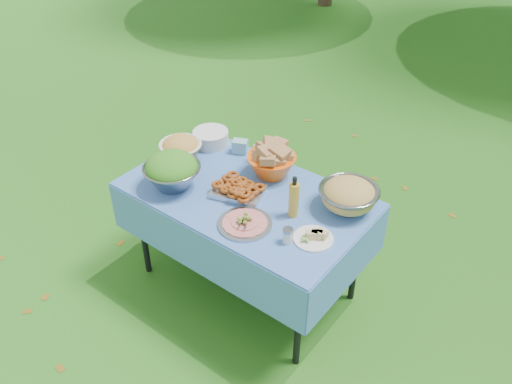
% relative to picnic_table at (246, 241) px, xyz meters
% --- Properties ---
extents(ground, '(80.00, 80.00, 0.00)m').
position_rel_picnic_table_xyz_m(ground, '(0.00, 0.00, -0.38)').
color(ground, '#123B0A').
rests_on(ground, ground).
extents(picnic_table, '(1.46, 0.86, 0.76)m').
position_rel_picnic_table_xyz_m(picnic_table, '(0.00, 0.00, 0.00)').
color(picnic_table, '#81C0F8').
rests_on(picnic_table, ground).
extents(salad_bowl, '(0.43, 0.43, 0.23)m').
position_rel_picnic_table_xyz_m(salad_bowl, '(-0.39, -0.21, 0.49)').
color(salad_bowl, gray).
rests_on(salad_bowl, picnic_table).
extents(pasta_bowl_white, '(0.33, 0.33, 0.15)m').
position_rel_picnic_table_xyz_m(pasta_bowl_white, '(-0.58, 0.06, 0.46)').
color(pasta_bowl_white, silver).
rests_on(pasta_bowl_white, picnic_table).
extents(plate_stack, '(0.28, 0.28, 0.10)m').
position_rel_picnic_table_xyz_m(plate_stack, '(-0.54, 0.30, 0.43)').
color(plate_stack, silver).
rests_on(plate_stack, picnic_table).
extents(wipes_box, '(0.12, 0.11, 0.09)m').
position_rel_picnic_table_xyz_m(wipes_box, '(-0.32, 0.34, 0.42)').
color(wipes_box, '#81BCC5').
rests_on(wipes_box, picnic_table).
extents(sanitizer_bottle, '(0.06, 0.06, 0.14)m').
position_rel_picnic_table_xyz_m(sanitizer_bottle, '(-0.16, 0.32, 0.45)').
color(sanitizer_bottle, pink).
rests_on(sanitizer_bottle, picnic_table).
extents(bread_bowl, '(0.36, 0.36, 0.20)m').
position_rel_picnic_table_xyz_m(bread_bowl, '(0.00, 0.26, 0.48)').
color(bread_bowl, '#FA5F11').
rests_on(bread_bowl, picnic_table).
extents(pasta_bowl_steel, '(0.35, 0.35, 0.18)m').
position_rel_picnic_table_xyz_m(pasta_bowl_steel, '(0.55, 0.25, 0.47)').
color(pasta_bowl_steel, gray).
rests_on(pasta_bowl_steel, picnic_table).
extents(fried_tray, '(0.35, 0.29, 0.07)m').
position_rel_picnic_table_xyz_m(fried_tray, '(-0.03, -0.03, 0.42)').
color(fried_tray, '#B7B8BC').
rests_on(fried_tray, picnic_table).
extents(charcuterie_platter, '(0.40, 0.40, 0.07)m').
position_rel_picnic_table_xyz_m(charcuterie_platter, '(0.18, -0.23, 0.42)').
color(charcuterie_platter, '#9DA0A4').
rests_on(charcuterie_platter, picnic_table).
extents(oil_bottle, '(0.07, 0.07, 0.26)m').
position_rel_picnic_table_xyz_m(oil_bottle, '(0.34, 0.00, 0.51)').
color(oil_bottle, gold).
rests_on(oil_bottle, picnic_table).
extents(cheese_plate, '(0.23, 0.23, 0.06)m').
position_rel_picnic_table_xyz_m(cheese_plate, '(0.54, -0.10, 0.41)').
color(cheese_plate, silver).
rests_on(cheese_plate, picnic_table).
extents(shaker, '(0.06, 0.06, 0.09)m').
position_rel_picnic_table_xyz_m(shaker, '(0.45, -0.20, 0.43)').
color(shaker, silver).
rests_on(shaker, picnic_table).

